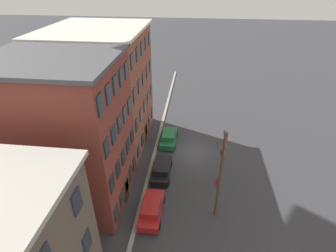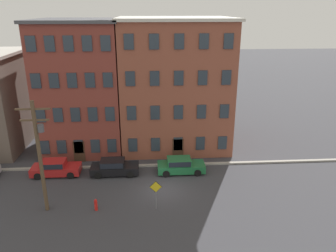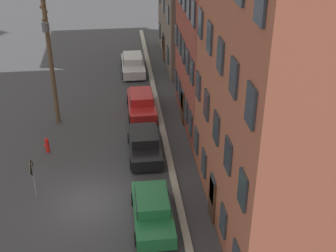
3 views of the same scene
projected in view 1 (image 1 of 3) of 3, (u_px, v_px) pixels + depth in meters
ground_plane at (192, 152)px, 31.41m from camera, size 200.00×200.00×0.00m
kerb_strip at (155, 149)px, 31.80m from camera, size 56.00×0.36×0.16m
apartment_midblock at (66, 136)px, 22.10m from camera, size 8.70×9.98×13.58m
apartment_far at (102, 89)px, 30.50m from camera, size 11.85×10.28×13.72m
car_red at (152, 209)px, 23.05m from camera, size 4.40×1.92×1.43m
car_black at (162, 169)px, 27.62m from camera, size 4.40×1.92×1.43m
car_green at (169, 137)px, 32.87m from camera, size 4.40×1.92×1.43m
caution_sign at (217, 146)px, 29.78m from camera, size 0.95×0.08×2.39m
utility_pole at (221, 172)px, 21.07m from camera, size 2.40×0.44×8.66m
fire_hydrant at (217, 181)px, 26.47m from camera, size 0.24×0.34×0.96m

